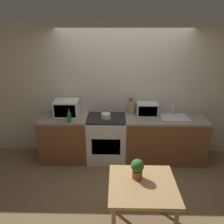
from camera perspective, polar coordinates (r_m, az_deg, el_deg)
name	(u,v)px	position (r m, az deg, el deg)	size (l,w,h in m)	color
ground_plane	(123,180)	(4.03, 2.87, -17.23)	(16.00, 16.00, 0.00)	brown
wall_back	(123,92)	(4.36, 2.84, 5.14)	(10.00, 0.06, 2.60)	beige
counter_left_run	(65,138)	(4.47, -12.07, -6.62)	(0.91, 0.62, 0.90)	brown
counter_right_run	(164,139)	(4.46, 13.46, -6.84)	(1.53, 0.62, 0.90)	brown
stove_range	(107,138)	(4.36, -1.40, -6.92)	(0.74, 0.62, 0.90)	silver
kettle	(106,115)	(4.09, -1.61, -0.75)	(0.18, 0.18, 0.17)	beige
microwave	(67,108)	(4.31, -11.74, 1.07)	(0.46, 0.38, 0.31)	silver
bottle	(69,117)	(4.01, -11.10, -1.33)	(0.07, 0.07, 0.25)	#1E662D
knife_block	(131,107)	(4.33, 4.97, 1.19)	(0.11, 0.09, 0.32)	tan
toaster_oven	(147,109)	(4.30, 9.12, 0.78)	(0.40, 0.28, 0.25)	silver
sink_basin	(174,117)	(4.31, 15.99, -1.29)	(0.52, 0.40, 0.24)	silver
dining_table	(142,191)	(2.84, 7.90, -19.77)	(0.81, 0.76, 0.76)	tan
potted_plant	(137,168)	(2.77, 6.63, -14.35)	(0.16, 0.16, 0.26)	#9E5B3D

